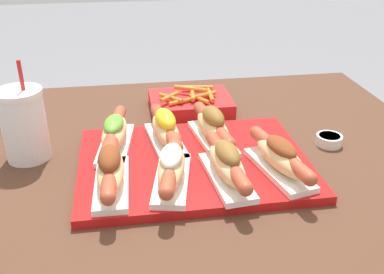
{
  "coord_description": "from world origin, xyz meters",
  "views": [
    {
      "loc": [
        -0.08,
        -0.84,
        1.2
      ],
      "look_at": [
        0.05,
        -0.04,
        0.79
      ],
      "focal_mm": 42.0,
      "sensor_mm": 36.0,
      "label": 1
    }
  ],
  "objects_px": {
    "hot_dog_5": "(166,130)",
    "hot_dog_6": "(213,127)",
    "hot_dog_2": "(227,164)",
    "serving_tray": "(194,163)",
    "hot_dog_3": "(280,157)",
    "sauce_bowl": "(329,140)",
    "drink_cup": "(24,125)",
    "hot_dog_4": "(115,133)",
    "hot_dog_0": "(110,170)",
    "hot_dog_1": "(172,166)",
    "fries_basket": "(190,103)"
  },
  "relations": [
    {
      "from": "hot_dog_0",
      "to": "hot_dog_3",
      "type": "xyz_separation_m",
      "value": [
        0.32,
        0.0,
        -0.0
      ]
    },
    {
      "from": "hot_dog_5",
      "to": "hot_dog_6",
      "type": "distance_m",
      "value": 0.1
    },
    {
      "from": "serving_tray",
      "to": "hot_dog_4",
      "type": "height_order",
      "value": "hot_dog_4"
    },
    {
      "from": "sauce_bowl",
      "to": "hot_dog_5",
      "type": "bearing_deg",
      "value": 176.24
    },
    {
      "from": "drink_cup",
      "to": "fries_basket",
      "type": "distance_m",
      "value": 0.43
    },
    {
      "from": "hot_dog_3",
      "to": "hot_dog_6",
      "type": "bearing_deg",
      "value": 124.26
    },
    {
      "from": "hot_dog_0",
      "to": "sauce_bowl",
      "type": "bearing_deg",
      "value": 14.75
    },
    {
      "from": "fries_basket",
      "to": "hot_dog_1",
      "type": "bearing_deg",
      "value": -103.9
    },
    {
      "from": "hot_dog_1",
      "to": "sauce_bowl",
      "type": "distance_m",
      "value": 0.39
    },
    {
      "from": "hot_dog_1",
      "to": "hot_dog_2",
      "type": "distance_m",
      "value": 0.1
    },
    {
      "from": "serving_tray",
      "to": "hot_dog_3",
      "type": "height_order",
      "value": "hot_dog_3"
    },
    {
      "from": "hot_dog_2",
      "to": "drink_cup",
      "type": "xyz_separation_m",
      "value": [
        -0.38,
        0.18,
        0.02
      ]
    },
    {
      "from": "hot_dog_2",
      "to": "hot_dog_4",
      "type": "bearing_deg",
      "value": 141.57
    },
    {
      "from": "hot_dog_2",
      "to": "hot_dog_5",
      "type": "bearing_deg",
      "value": 121.43
    },
    {
      "from": "hot_dog_2",
      "to": "sauce_bowl",
      "type": "xyz_separation_m",
      "value": [
        0.26,
        0.13,
        -0.04
      ]
    },
    {
      "from": "serving_tray",
      "to": "fries_basket",
      "type": "xyz_separation_m",
      "value": [
        0.04,
        0.29,
        0.01
      ]
    },
    {
      "from": "sauce_bowl",
      "to": "drink_cup",
      "type": "bearing_deg",
      "value": 176.13
    },
    {
      "from": "hot_dog_0",
      "to": "hot_dog_5",
      "type": "relative_size",
      "value": 1.01
    },
    {
      "from": "hot_dog_6",
      "to": "fries_basket",
      "type": "relative_size",
      "value": 1.05
    },
    {
      "from": "hot_dog_0",
      "to": "fries_basket",
      "type": "relative_size",
      "value": 1.06
    },
    {
      "from": "hot_dog_0",
      "to": "hot_dog_2",
      "type": "relative_size",
      "value": 1.0
    },
    {
      "from": "hot_dog_0",
      "to": "hot_dog_5",
      "type": "xyz_separation_m",
      "value": [
        0.11,
        0.15,
        0.0
      ]
    },
    {
      "from": "serving_tray",
      "to": "hot_dog_3",
      "type": "distance_m",
      "value": 0.18
    },
    {
      "from": "hot_dog_2",
      "to": "fries_basket",
      "type": "distance_m",
      "value": 0.38
    },
    {
      "from": "drink_cup",
      "to": "fries_basket",
      "type": "bearing_deg",
      "value": 27.87
    },
    {
      "from": "hot_dog_0",
      "to": "hot_dog_1",
      "type": "height_order",
      "value": "hot_dog_0"
    },
    {
      "from": "hot_dog_0",
      "to": "sauce_bowl",
      "type": "distance_m",
      "value": 0.49
    },
    {
      "from": "sauce_bowl",
      "to": "hot_dog_1",
      "type": "bearing_deg",
      "value": -160.81
    },
    {
      "from": "hot_dog_1",
      "to": "hot_dog_3",
      "type": "relative_size",
      "value": 1.0
    },
    {
      "from": "hot_dog_0",
      "to": "fries_basket",
      "type": "distance_m",
      "value": 0.42
    },
    {
      "from": "hot_dog_3",
      "to": "hot_dog_0",
      "type": "bearing_deg",
      "value": -179.82
    },
    {
      "from": "hot_dog_2",
      "to": "hot_dog_4",
      "type": "relative_size",
      "value": 1.01
    },
    {
      "from": "hot_dog_0",
      "to": "hot_dog_1",
      "type": "distance_m",
      "value": 0.11
    },
    {
      "from": "hot_dog_0",
      "to": "hot_dog_3",
      "type": "bearing_deg",
      "value": 0.18
    },
    {
      "from": "hot_dog_6",
      "to": "sauce_bowl",
      "type": "height_order",
      "value": "hot_dog_6"
    },
    {
      "from": "hot_dog_6",
      "to": "drink_cup",
      "type": "xyz_separation_m",
      "value": [
        -0.39,
        0.02,
        0.02
      ]
    },
    {
      "from": "hot_dog_0",
      "to": "hot_dog_6",
      "type": "height_order",
      "value": "same"
    },
    {
      "from": "hot_dog_3",
      "to": "hot_dog_5",
      "type": "relative_size",
      "value": 0.99
    },
    {
      "from": "hot_dog_1",
      "to": "hot_dog_3",
      "type": "height_order",
      "value": "same"
    },
    {
      "from": "serving_tray",
      "to": "hot_dog_5",
      "type": "bearing_deg",
      "value": 123.67
    },
    {
      "from": "hot_dog_0",
      "to": "drink_cup",
      "type": "distance_m",
      "value": 0.24
    },
    {
      "from": "hot_dog_4",
      "to": "drink_cup",
      "type": "xyz_separation_m",
      "value": [
        -0.18,
        0.02,
        0.03
      ]
    },
    {
      "from": "hot_dog_4",
      "to": "sauce_bowl",
      "type": "xyz_separation_m",
      "value": [
        0.47,
        -0.03,
        -0.04
      ]
    },
    {
      "from": "drink_cup",
      "to": "serving_tray",
      "type": "bearing_deg",
      "value": -15.41
    },
    {
      "from": "serving_tray",
      "to": "hot_dog_2",
      "type": "height_order",
      "value": "hot_dog_2"
    },
    {
      "from": "hot_dog_1",
      "to": "serving_tray",
      "type": "bearing_deg",
      "value": 55.95
    },
    {
      "from": "hot_dog_2",
      "to": "drink_cup",
      "type": "height_order",
      "value": "drink_cup"
    },
    {
      "from": "hot_dog_2",
      "to": "fries_basket",
      "type": "relative_size",
      "value": 1.05
    },
    {
      "from": "serving_tray",
      "to": "hot_dog_5",
      "type": "height_order",
      "value": "hot_dog_5"
    },
    {
      "from": "hot_dog_6",
      "to": "serving_tray",
      "type": "bearing_deg",
      "value": -127.01
    }
  ]
}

